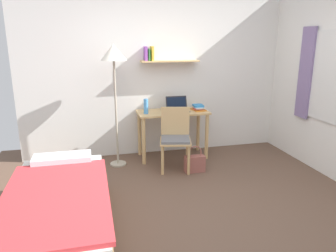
{
  "coord_description": "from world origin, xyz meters",
  "views": [
    {
      "loc": [
        -1.11,
        -3.02,
        1.84
      ],
      "look_at": [
        -0.25,
        0.51,
        0.85
      ],
      "focal_mm": 34.36,
      "sensor_mm": 36.0,
      "label": 1
    }
  ],
  "objects_px": {
    "desk_chair": "(175,136)",
    "book_stack": "(198,108)",
    "water_bottle": "(146,106)",
    "standing_lamp": "(114,60)",
    "bed": "(59,212)",
    "handbag": "(195,163)",
    "desk": "(173,120)",
    "laptop": "(177,107)"
  },
  "relations": [
    {
      "from": "desk_chair",
      "to": "book_stack",
      "type": "xyz_separation_m",
      "value": [
        0.49,
        0.45,
        0.3
      ]
    },
    {
      "from": "water_bottle",
      "to": "standing_lamp",
      "type": "bearing_deg",
      "value": -171.79
    },
    {
      "from": "desk_chair",
      "to": "book_stack",
      "type": "distance_m",
      "value": 0.73
    },
    {
      "from": "bed",
      "to": "handbag",
      "type": "bearing_deg",
      "value": 33.39
    },
    {
      "from": "standing_lamp",
      "to": "book_stack",
      "type": "height_order",
      "value": "standing_lamp"
    },
    {
      "from": "desk",
      "to": "laptop",
      "type": "xyz_separation_m",
      "value": [
        0.08,
        0.02,
        0.2
      ]
    },
    {
      "from": "standing_lamp",
      "to": "bed",
      "type": "bearing_deg",
      "value": -112.83
    },
    {
      "from": "desk_chair",
      "to": "book_stack",
      "type": "bearing_deg",
      "value": 42.55
    },
    {
      "from": "water_bottle",
      "to": "handbag",
      "type": "bearing_deg",
      "value": -45.32
    },
    {
      "from": "desk",
      "to": "water_bottle",
      "type": "relative_size",
      "value": 4.84
    },
    {
      "from": "handbag",
      "to": "laptop",
      "type": "bearing_deg",
      "value": 96.55
    },
    {
      "from": "desk",
      "to": "desk_chair",
      "type": "distance_m",
      "value": 0.5
    },
    {
      "from": "bed",
      "to": "desk_chair",
      "type": "height_order",
      "value": "desk_chair"
    },
    {
      "from": "book_stack",
      "to": "handbag",
      "type": "relative_size",
      "value": 0.64
    },
    {
      "from": "laptop",
      "to": "water_bottle",
      "type": "relative_size",
      "value": 1.51
    },
    {
      "from": "laptop",
      "to": "book_stack",
      "type": "bearing_deg",
      "value": -7.6
    },
    {
      "from": "bed",
      "to": "standing_lamp",
      "type": "xyz_separation_m",
      "value": [
        0.71,
        1.68,
        1.31
      ]
    },
    {
      "from": "laptop",
      "to": "desk_chair",
      "type": "bearing_deg",
      "value": -107.87
    },
    {
      "from": "standing_lamp",
      "to": "laptop",
      "type": "height_order",
      "value": "standing_lamp"
    },
    {
      "from": "water_bottle",
      "to": "desk_chair",
      "type": "bearing_deg",
      "value": -49.25
    },
    {
      "from": "bed",
      "to": "standing_lamp",
      "type": "height_order",
      "value": "standing_lamp"
    },
    {
      "from": "water_bottle",
      "to": "bed",
      "type": "bearing_deg",
      "value": -123.59
    },
    {
      "from": "desk",
      "to": "standing_lamp",
      "type": "distance_m",
      "value": 1.3
    },
    {
      "from": "laptop",
      "to": "handbag",
      "type": "xyz_separation_m",
      "value": [
        0.08,
        -0.68,
        -0.68
      ]
    },
    {
      "from": "standing_lamp",
      "to": "handbag",
      "type": "relative_size",
      "value": 4.58
    },
    {
      "from": "bed",
      "to": "desk_chair",
      "type": "xyz_separation_m",
      "value": [
        1.51,
        1.34,
        0.25
      ]
    },
    {
      "from": "standing_lamp",
      "to": "book_stack",
      "type": "distance_m",
      "value": 1.5
    },
    {
      "from": "water_bottle",
      "to": "book_stack",
      "type": "xyz_separation_m",
      "value": [
        0.84,
        0.05,
        -0.07
      ]
    },
    {
      "from": "bed",
      "to": "desk_chair",
      "type": "distance_m",
      "value": 2.03
    },
    {
      "from": "bed",
      "to": "desk_chair",
      "type": "relative_size",
      "value": 2.23
    },
    {
      "from": "standing_lamp",
      "to": "handbag",
      "type": "bearing_deg",
      "value": -26.97
    },
    {
      "from": "desk_chair",
      "to": "book_stack",
      "type": "height_order",
      "value": "desk_chair"
    },
    {
      "from": "bed",
      "to": "desk_chair",
      "type": "bearing_deg",
      "value": 41.62
    },
    {
      "from": "desk_chair",
      "to": "standing_lamp",
      "type": "bearing_deg",
      "value": 156.99
    },
    {
      "from": "desk_chair",
      "to": "handbag",
      "type": "distance_m",
      "value": 0.47
    },
    {
      "from": "desk_chair",
      "to": "standing_lamp",
      "type": "xyz_separation_m",
      "value": [
        -0.8,
        0.34,
        1.06
      ]
    },
    {
      "from": "laptop",
      "to": "book_stack",
      "type": "relative_size",
      "value": 1.36
    },
    {
      "from": "desk",
      "to": "standing_lamp",
      "type": "xyz_separation_m",
      "value": [
        -0.88,
        -0.14,
        0.94
      ]
    },
    {
      "from": "bed",
      "to": "book_stack",
      "type": "height_order",
      "value": "book_stack"
    },
    {
      "from": "standing_lamp",
      "to": "desk",
      "type": "bearing_deg",
      "value": 8.76
    },
    {
      "from": "desk",
      "to": "laptop",
      "type": "height_order",
      "value": "laptop"
    },
    {
      "from": "desk_chair",
      "to": "laptop",
      "type": "xyz_separation_m",
      "value": [
        0.16,
        0.5,
        0.31
      ]
    }
  ]
}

